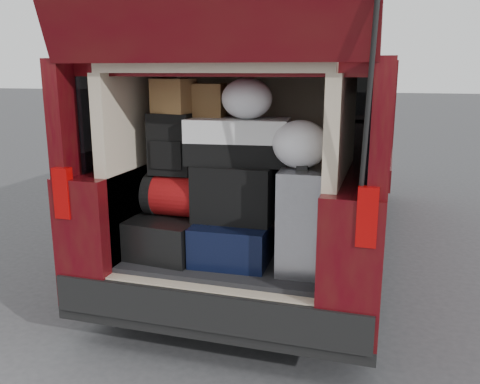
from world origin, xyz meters
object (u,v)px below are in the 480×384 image
Objects in this scene: navy_hardshell at (235,239)px; black_soft_case at (234,193)px; silver_roller at (302,219)px; backpack at (171,144)px; red_duffel at (178,195)px; black_hardshell at (174,232)px; twotone_duffel at (238,141)px.

black_soft_case is at bearing -150.56° from navy_hardshell.
backpack is at bearing 172.79° from silver_roller.
black_hardshell is at bearing 171.27° from red_duffel.
black_soft_case is at bearing -2.76° from backpack.
twotone_duffel is (-0.43, 0.12, 0.43)m from silver_roller.
black_hardshell is 0.59m from backpack.
black_hardshell is at bearing 172.80° from silver_roller.
twotone_duffel is (0.01, 0.06, 0.32)m from black_soft_case.
backpack reaches higher than black_hardshell.
silver_roller is at bearing -22.04° from twotone_duffel.
navy_hardshell is 0.47m from silver_roller.
silver_roller is 0.82m from red_duffel.
navy_hardshell is 0.30m from black_soft_case.
black_hardshell is 0.26m from red_duffel.
backpack is at bearing 178.31° from black_soft_case.
backpack is at bearing -179.84° from twotone_duffel.
twotone_duffel is at bearing 5.03° from backpack.
backpack is at bearing 177.18° from navy_hardshell.
navy_hardshell is (0.43, -0.00, 0.00)m from black_hardshell.
red_duffel is at bearing 173.09° from silver_roller.
silver_roller is 0.99× the size of twotone_duffel.
red_duffel reaches higher than black_hardshell.
red_duffel is 1.07× the size of backpack.
black_hardshell is at bearing -178.93° from backpack.
red_duffel is 0.67× the size of twotone_duffel.
black_soft_case is 0.32m from twotone_duffel.
silver_roller is (0.43, -0.06, 0.18)m from navy_hardshell.
black_soft_case is 0.51m from backpack.
black_soft_case is (0.38, 0.00, 0.04)m from red_duffel.
backpack is 0.43m from twotone_duffel.
navy_hardshell is at bearing 5.10° from black_hardshell.
black_hardshell is 0.88m from silver_roller.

